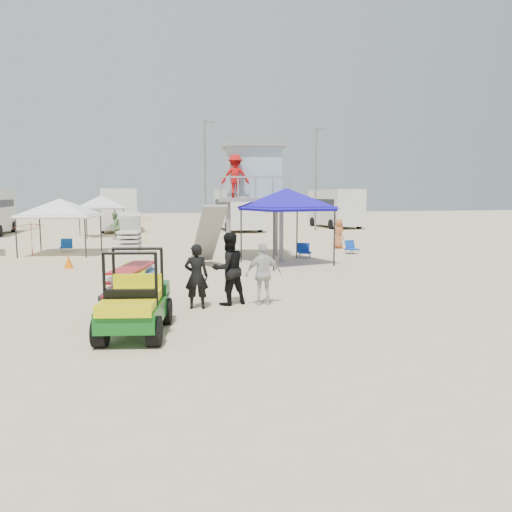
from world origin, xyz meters
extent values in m
plane|color=beige|center=(0.00, 0.00, 0.00)|extent=(140.00, 140.00, 0.00)
cube|color=#0D5716|center=(-2.41, 1.36, 0.49)|extent=(1.53, 2.39, 0.39)
cube|color=yellow|center=(-2.41, 1.36, 0.73)|extent=(1.12, 0.81, 0.21)
cylinder|color=black|center=(-2.90, 0.56, 0.28)|extent=(0.36, 0.61, 0.57)
cube|color=black|center=(-2.41, 3.66, 0.45)|extent=(1.58, 2.03, 0.11)
cylinder|color=black|center=(-2.93, 3.66, 0.24)|extent=(0.28, 0.51, 0.48)
imported|color=black|center=(-0.91, 3.36, 0.80)|extent=(0.65, 0.50, 1.60)
imported|color=black|center=(-0.06, 3.61, 0.92)|extent=(1.06, 0.93, 1.84)
imported|color=silver|center=(0.79, 3.36, 0.79)|extent=(0.95, 0.42, 1.59)
cylinder|color=gray|center=(1.75, 11.36, 1.25)|extent=(0.18, 0.18, 2.50)
cube|color=gray|center=(2.85, 12.46, 2.58)|extent=(3.52, 3.52, 0.16)
cube|color=#94AFBF|center=(2.85, 12.76, 3.75)|extent=(2.64, 2.40, 2.10)
imported|color=#B20F0F|center=(2.05, 11.46, 3.54)|extent=(1.13, 0.65, 1.76)
cylinder|color=black|center=(2.33, 9.06, 1.15)|extent=(0.06, 0.06, 2.30)
pyramid|color=#1C11B8|center=(3.70, 10.42, 3.05)|extent=(3.47, 3.47, 0.80)
cube|color=#1C11B8|center=(3.70, 10.42, 2.25)|extent=(3.47, 3.47, 0.18)
cylinder|color=black|center=(-6.99, 14.87, 0.93)|extent=(0.06, 0.06, 1.87)
pyramid|color=white|center=(-5.51, 16.36, 2.62)|extent=(3.65, 3.65, 0.80)
cube|color=white|center=(-5.51, 16.36, 1.82)|extent=(3.65, 3.65, 0.18)
cylinder|color=black|center=(-5.33, 25.07, 1.00)|extent=(0.06, 0.06, 2.01)
pyramid|color=silver|center=(-4.14, 26.26, 2.76)|extent=(3.11, 3.11, 0.80)
cube|color=silver|center=(-4.14, 26.26, 1.96)|extent=(3.11, 3.11, 0.18)
imported|color=#AA2412|center=(-6.73, 15.94, 0.78)|extent=(2.20, 2.22, 1.56)
imported|color=yellow|center=(-1.53, 20.92, 0.80)|extent=(1.91, 1.94, 1.60)
cone|color=#FF6908|center=(-4.71, 11.40, 0.25)|extent=(0.34, 0.34, 0.50)
cube|color=#0F42A6|center=(-5.43, 17.31, 0.22)|extent=(0.58, 0.55, 0.06)
cube|color=#0F42A6|center=(-5.43, 17.55, 0.42)|extent=(0.55, 0.22, 0.44)
cylinder|color=#B2B2B7|center=(-5.65, 17.11, 0.10)|extent=(0.03, 0.03, 0.20)
cube|color=#1040AE|center=(7.80, 12.98, 0.22)|extent=(0.67, 0.64, 0.06)
cube|color=#1040AE|center=(7.80, 13.22, 0.42)|extent=(0.57, 0.33, 0.44)
cylinder|color=#B2B2B7|center=(7.58, 12.78, 0.10)|extent=(0.03, 0.03, 0.20)
cube|color=#0D3195|center=(5.16, 12.22, 0.22)|extent=(0.71, 0.69, 0.06)
cube|color=#0D3195|center=(5.16, 12.46, 0.42)|extent=(0.56, 0.39, 0.44)
cylinder|color=#B2B2B7|center=(4.94, 12.02, 0.10)|extent=(0.03, 0.03, 0.20)
cube|color=silver|center=(-3.00, 31.50, 1.75)|extent=(2.50, 6.50, 3.00)
cube|color=black|center=(-3.00, 31.50, 2.20)|extent=(2.54, 5.20, 0.50)
cylinder|color=black|center=(-4.25, 29.42, 0.40)|extent=(0.25, 0.80, 0.80)
cube|color=silver|center=(6.00, 30.00, 1.75)|extent=(2.50, 7.00, 3.00)
cube|color=black|center=(6.00, 30.00, 2.20)|extent=(2.54, 5.60, 0.50)
cylinder|color=black|center=(4.75, 27.76, 0.40)|extent=(0.25, 0.80, 0.80)
cube|color=silver|center=(15.00, 31.50, 1.75)|extent=(2.50, 6.60, 3.00)
cube|color=black|center=(15.00, 31.50, 2.20)|extent=(2.54, 5.28, 0.50)
cylinder|color=black|center=(13.75, 29.39, 0.40)|extent=(0.25, 0.80, 0.80)
cylinder|color=slate|center=(3.00, 27.00, 4.00)|extent=(0.14, 0.14, 8.00)
cylinder|color=slate|center=(12.00, 28.50, 4.00)|extent=(0.14, 0.14, 8.00)
imported|color=#5F814D|center=(-3.25, 24.09, 0.84)|extent=(1.01, 1.04, 1.68)
imported|color=#B66334|center=(8.21, 15.47, 0.77)|extent=(0.59, 0.81, 1.55)
camera|label=1|loc=(-2.53, -8.63, 2.77)|focal=35.00mm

